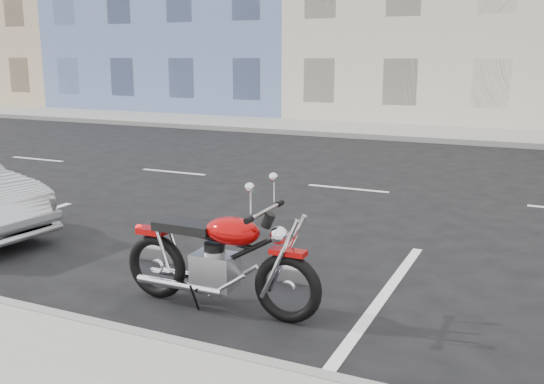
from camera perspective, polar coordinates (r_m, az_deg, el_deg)
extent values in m
plane|color=black|center=(11.31, 16.84, -0.62)|extent=(120.00, 120.00, 0.00)
cube|color=gray|center=(20.81, 6.68, 5.95)|extent=(80.00, 3.40, 0.15)
cube|color=gray|center=(19.22, 5.07, 5.44)|extent=(80.00, 0.12, 0.16)
torus|color=black|center=(5.60, 8.91, -10.31)|extent=(0.69, 0.12, 0.69)
torus|color=black|center=(6.13, -4.78, -8.12)|extent=(0.69, 0.12, 0.69)
cube|color=#990505|center=(5.47, 9.04, -6.83)|extent=(0.35, 0.14, 0.05)
cube|color=#990505|center=(6.02, -5.19, -4.67)|extent=(0.31, 0.17, 0.06)
cube|color=gray|center=(5.81, 1.31, -8.59)|extent=(0.43, 0.31, 0.35)
ellipsoid|color=#990505|center=(5.60, 3.28, -4.78)|extent=(0.58, 0.36, 0.28)
cube|color=black|center=(5.81, -1.76, -4.30)|extent=(0.64, 0.27, 0.09)
cylinder|color=silver|center=(5.42, 6.76, -2.82)|extent=(0.04, 0.72, 0.04)
sphere|color=silver|center=(5.44, 8.15, -5.18)|extent=(0.18, 0.18, 0.18)
cylinder|color=silver|center=(5.89, -2.35, -10.05)|extent=(0.98, 0.09, 0.08)
cylinder|color=silver|center=(6.13, -1.12, -9.10)|extent=(0.98, 0.09, 0.08)
cylinder|color=silver|center=(5.50, 8.50, -7.27)|extent=(0.40, 0.05, 0.82)
cylinder|color=black|center=(5.67, 3.44, -7.28)|extent=(0.83, 0.06, 0.51)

